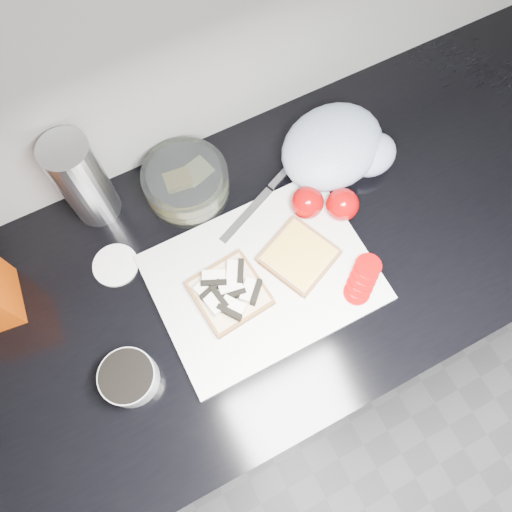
{
  "coord_description": "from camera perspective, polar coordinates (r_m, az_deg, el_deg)",
  "views": [
    {
      "loc": [
        -0.04,
        0.9,
        1.79
      ],
      "look_at": [
        0.12,
        1.19,
        0.95
      ],
      "focal_mm": 35.0,
      "sensor_mm": 36.0,
      "label": 1
    }
  ],
  "objects": [
    {
      "name": "base_cabinet",
      "position": [
        1.39,
        -4.38,
        -9.62
      ],
      "size": [
        3.5,
        0.6,
        0.86
      ],
      "primitive_type": "cube",
      "color": "black",
      "rests_on": "ground"
    },
    {
      "name": "countertop",
      "position": [
        0.96,
        -6.29,
        -4.18
      ],
      "size": [
        3.5,
        0.64,
        0.04
      ],
      "primitive_type": "cube",
      "color": "black",
      "rests_on": "base_cabinet"
    },
    {
      "name": "cutting_board",
      "position": [
        0.94,
        0.85,
        -2.49
      ],
      "size": [
        0.4,
        0.3,
        0.01
      ],
      "primitive_type": "cube",
      "color": "silver",
      "rests_on": "countertop"
    },
    {
      "name": "bread_left",
      "position": [
        0.91,
        -3.15,
        -4.14
      ],
      "size": [
        0.14,
        0.14,
        0.04
      ],
      "rotation": [
        0.0,
        0.0,
        0.09
      ],
      "color": "beige",
      "rests_on": "cutting_board"
    },
    {
      "name": "bread_right",
      "position": [
        0.94,
        4.92,
        -0.01
      ],
      "size": [
        0.16,
        0.16,
        0.02
      ],
      "rotation": [
        0.0,
        0.0,
        0.4
      ],
      "color": "beige",
      "rests_on": "cutting_board"
    },
    {
      "name": "tomato_slices",
      "position": [
        0.94,
        12.08,
        -2.6
      ],
      "size": [
        0.1,
        0.09,
        0.02
      ],
      "rotation": [
        0.0,
        0.0,
        0.19
      ],
      "color": "#9E0305",
      "rests_on": "cutting_board"
    },
    {
      "name": "knife",
      "position": [
        1.0,
        1.21,
        7.25
      ],
      "size": [
        0.2,
        0.1,
        0.01
      ],
      "rotation": [
        0.0,
        0.0,
        0.41
      ],
      "color": "#B6B6BB",
      "rests_on": "cutting_board"
    },
    {
      "name": "seed_tub",
      "position": [
        0.9,
        -14.35,
        -13.3
      ],
      "size": [
        0.1,
        0.1,
        0.05
      ],
      "color": "#A0A5A5",
      "rests_on": "countertop"
    },
    {
      "name": "tub_lid",
      "position": [
        0.99,
        -15.75,
        -1.01
      ],
      "size": [
        0.11,
        0.11,
        0.01
      ],
      "primitive_type": "cylinder",
      "rotation": [
        0.0,
        0.0,
        -0.26
      ],
      "color": "white",
      "rests_on": "countertop"
    },
    {
      "name": "glass_bowl",
      "position": [
        1.0,
        -7.96,
        8.26
      ],
      "size": [
        0.17,
        0.17,
        0.07
      ],
      "rotation": [
        0.0,
        0.0,
        -0.13
      ],
      "color": "silver",
      "rests_on": "countertop"
    },
    {
      "name": "steel_canister",
      "position": [
        0.96,
        -19.2,
        8.1
      ],
      "size": [
        0.09,
        0.09,
        0.21
      ],
      "primitive_type": "cylinder",
      "color": "silver",
      "rests_on": "countertop"
    },
    {
      "name": "grocery_bag",
      "position": [
        1.03,
        9.33,
        12.14
      ],
      "size": [
        0.26,
        0.23,
        0.1
      ],
      "rotation": [
        0.0,
        0.0,
        0.26
      ],
      "color": "silver",
      "rests_on": "countertop"
    },
    {
      "name": "whole_tomatoes",
      "position": [
        0.98,
        7.87,
        5.95
      ],
      "size": [
        0.12,
        0.1,
        0.06
      ],
      "rotation": [
        0.0,
        0.0,
        -0.22
      ],
      "color": "#9E0305",
      "rests_on": "countertop"
    }
  ]
}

